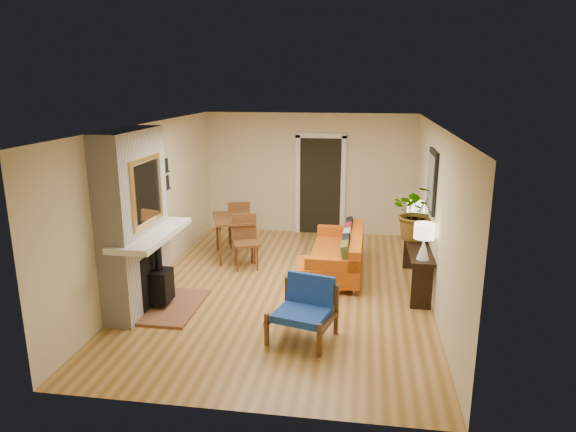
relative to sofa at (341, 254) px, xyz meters
name	(u,v)px	position (x,y,z in m)	size (l,w,h in m)	color
room_shell	(335,183)	(-0.24, 1.82, 0.89)	(6.50, 6.50, 6.50)	#BA8B47
fireplace	(137,226)	(-2.84, -1.81, 0.89)	(1.09, 1.68, 2.60)	white
sofa	(341,254)	(0.00, 0.00, 0.00)	(0.89, 2.03, 0.80)	silver
ottoman	(320,272)	(-0.31, -0.63, -0.12)	(0.86, 0.86, 0.39)	silver
blue_chair	(305,306)	(-0.35, -2.37, 0.08)	(0.91, 0.90, 0.79)	brown
dining_table	(238,225)	(-1.98, 0.58, 0.27)	(1.16, 1.80, 0.95)	brown
console_table	(417,253)	(1.23, -0.46, 0.23)	(0.34, 1.85, 0.72)	black
lamp_near	(424,237)	(1.23, -1.17, 0.71)	(0.30, 0.30, 0.54)	white
lamp_far	(416,213)	(1.23, 0.23, 0.71)	(0.30, 0.30, 0.54)	white
houseplant	(418,212)	(1.22, -0.19, 0.84)	(0.84, 0.73, 0.93)	#1E5919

